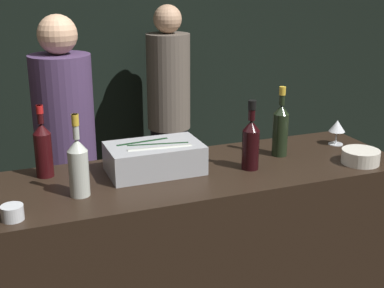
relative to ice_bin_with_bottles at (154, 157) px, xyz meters
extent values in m
cube|color=black|center=(0.17, 2.06, 0.23)|extent=(6.40, 0.06, 2.80)
cube|color=black|center=(0.17, -0.06, -0.62)|extent=(1.95, 0.61, 1.10)
cube|color=#9EA0A5|center=(0.00, 0.00, -0.01)|extent=(0.41, 0.25, 0.13)
cylinder|color=#B2B7AD|center=(0.01, -0.05, 0.03)|extent=(0.29, 0.10, 0.07)
cylinder|color=#143319|center=(0.02, 0.00, 0.03)|extent=(0.28, 0.12, 0.07)
cylinder|color=#143319|center=(-0.04, 0.06, 0.03)|extent=(0.25, 0.09, 0.07)
cylinder|color=silver|center=(0.93, -0.24, -0.04)|extent=(0.18, 0.18, 0.07)
cylinder|color=gray|center=(0.93, -0.24, -0.01)|extent=(0.14, 0.14, 0.01)
cylinder|color=silver|center=(0.99, 0.04, -0.07)|extent=(0.08, 0.08, 0.00)
cylinder|color=silver|center=(0.99, 0.04, -0.03)|extent=(0.01, 0.01, 0.07)
cone|color=silver|center=(0.99, 0.04, 0.03)|extent=(0.08, 0.08, 0.06)
cylinder|color=silver|center=(-0.62, -0.27, -0.04)|extent=(0.08, 0.08, 0.06)
sphere|color=#EFB256|center=(-0.62, -0.27, -0.04)|extent=(0.04, 0.04, 0.04)
cylinder|color=black|center=(0.63, 0.00, 0.03)|extent=(0.07, 0.07, 0.21)
cone|color=black|center=(0.63, 0.00, 0.16)|extent=(0.07, 0.07, 0.04)
cylinder|color=black|center=(0.63, 0.00, 0.22)|extent=(0.03, 0.03, 0.09)
cylinder|color=gold|center=(0.63, 0.00, 0.25)|extent=(0.03, 0.03, 0.04)
cylinder|color=black|center=(0.42, -0.12, 0.02)|extent=(0.08, 0.08, 0.18)
cone|color=black|center=(0.42, -0.12, 0.13)|extent=(0.08, 0.08, 0.05)
cylinder|color=black|center=(0.42, -0.12, 0.20)|extent=(0.03, 0.03, 0.09)
cylinder|color=black|center=(0.42, -0.12, 0.23)|extent=(0.04, 0.04, 0.04)
cylinder|color=#B2B7AD|center=(-0.36, -0.14, 0.02)|extent=(0.08, 0.08, 0.19)
cone|color=#B2B7AD|center=(-0.36, -0.14, 0.14)|extent=(0.08, 0.08, 0.05)
cylinder|color=#B2B7AD|center=(-0.36, -0.14, 0.22)|extent=(0.02, 0.02, 0.10)
cylinder|color=gold|center=(-0.36, -0.14, 0.24)|extent=(0.03, 0.03, 0.05)
cylinder|color=black|center=(-0.46, 0.12, 0.03)|extent=(0.08, 0.08, 0.19)
cone|color=black|center=(-0.46, 0.12, 0.15)|extent=(0.08, 0.08, 0.05)
cylinder|color=black|center=(-0.46, 0.12, 0.21)|extent=(0.03, 0.03, 0.08)
cylinder|color=red|center=(-0.46, 0.12, 0.23)|extent=(0.03, 0.03, 0.04)
cube|color=black|center=(-0.29, 0.75, -0.77)|extent=(0.25, 0.18, 0.80)
cylinder|color=#473356|center=(-0.29, 0.75, 0.00)|extent=(0.33, 0.33, 0.73)
sphere|color=tan|center=(-0.29, 0.75, 0.47)|extent=(0.21, 0.21, 0.21)
cube|color=black|center=(0.63, 1.65, -0.78)|extent=(0.25, 0.18, 0.79)
cylinder|color=#60564C|center=(0.63, 1.65, -0.02)|extent=(0.33, 0.33, 0.72)
sphere|color=tan|center=(0.63, 1.65, 0.44)|extent=(0.21, 0.21, 0.21)
camera|label=1|loc=(-0.65, -2.14, 0.80)|focal=50.00mm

